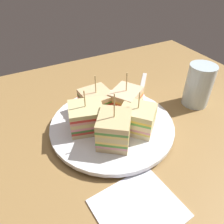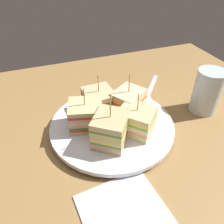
{
  "view_description": "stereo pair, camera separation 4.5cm",
  "coord_description": "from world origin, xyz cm",
  "px_view_note": "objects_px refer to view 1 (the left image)",
  "views": [
    {
      "loc": [
        -16.65,
        -31.54,
        32.67
      ],
      "look_at": [
        0.0,
        0.0,
        4.74
      ],
      "focal_mm": 35.11,
      "sensor_mm": 36.0,
      "label": 1
    },
    {
      "loc": [
        -12.52,
        -33.39,
        32.67
      ],
      "look_at": [
        0.0,
        0.0,
        4.74
      ],
      "focal_mm": 35.11,
      "sensor_mm": 36.0,
      "label": 2
    }
  ],
  "objects_px": {
    "sandwich_wedge_4": "(87,117)",
    "drinking_glass": "(198,88)",
    "spoon": "(141,92)",
    "sandwich_wedge_2": "(126,101)",
    "sandwich_wedge_3": "(97,102)",
    "sandwich_wedge_0": "(114,129)",
    "plate": "(112,125)",
    "napkin": "(138,208)",
    "sandwich_wedge_1": "(137,118)",
    "chip_pile": "(120,116)"
  },
  "relations": [
    {
      "from": "sandwich_wedge_3",
      "to": "sandwich_wedge_4",
      "type": "xyz_separation_m",
      "value": [
        -0.04,
        -0.04,
        0.0
      ]
    },
    {
      "from": "sandwich_wedge_4",
      "to": "drinking_glass",
      "type": "height_order",
      "value": "sandwich_wedge_4"
    },
    {
      "from": "sandwich_wedge_0",
      "to": "sandwich_wedge_4",
      "type": "bearing_deg",
      "value": 63.83
    },
    {
      "from": "sandwich_wedge_4",
      "to": "drinking_glass",
      "type": "xyz_separation_m",
      "value": [
        0.28,
        -0.02,
        0.0
      ]
    },
    {
      "from": "plate",
      "to": "spoon",
      "type": "xyz_separation_m",
      "value": [
        0.14,
        0.09,
        -0.01
      ]
    },
    {
      "from": "plate",
      "to": "sandwich_wedge_3",
      "type": "xyz_separation_m",
      "value": [
        -0.01,
        0.05,
        0.03
      ]
    },
    {
      "from": "sandwich_wedge_2",
      "to": "napkin",
      "type": "distance_m",
      "value": 0.23
    },
    {
      "from": "sandwich_wedge_1",
      "to": "sandwich_wedge_4",
      "type": "xyz_separation_m",
      "value": [
        -0.09,
        0.05,
        0.0
      ]
    },
    {
      "from": "sandwich_wedge_4",
      "to": "sandwich_wedge_2",
      "type": "bearing_deg",
      "value": 23.04
    },
    {
      "from": "plate",
      "to": "chip_pile",
      "type": "relative_size",
      "value": 3.54
    },
    {
      "from": "plate",
      "to": "sandwich_wedge_2",
      "type": "relative_size",
      "value": 2.73
    },
    {
      "from": "plate",
      "to": "sandwich_wedge_0",
      "type": "bearing_deg",
      "value": -113.51
    },
    {
      "from": "drinking_glass",
      "to": "plate",
      "type": "bearing_deg",
      "value": 177.3
    },
    {
      "from": "spoon",
      "to": "sandwich_wedge_2",
      "type": "bearing_deg",
      "value": -13.71
    },
    {
      "from": "sandwich_wedge_3",
      "to": "sandwich_wedge_4",
      "type": "height_order",
      "value": "same"
    },
    {
      "from": "sandwich_wedge_3",
      "to": "drinking_glass",
      "type": "distance_m",
      "value": 0.25
    },
    {
      "from": "plate",
      "to": "napkin",
      "type": "height_order",
      "value": "plate"
    },
    {
      "from": "sandwich_wedge_3",
      "to": "napkin",
      "type": "relative_size",
      "value": 0.73
    },
    {
      "from": "sandwich_wedge_2",
      "to": "sandwich_wedge_3",
      "type": "distance_m",
      "value": 0.07
    },
    {
      "from": "napkin",
      "to": "drinking_glass",
      "type": "xyz_separation_m",
      "value": [
        0.28,
        0.17,
        0.04
      ]
    },
    {
      "from": "drinking_glass",
      "to": "sandwich_wedge_0",
      "type": "bearing_deg",
      "value": -171.37
    },
    {
      "from": "sandwich_wedge_3",
      "to": "drinking_glass",
      "type": "height_order",
      "value": "sandwich_wedge_3"
    },
    {
      "from": "sandwich_wedge_0",
      "to": "sandwich_wedge_3",
      "type": "relative_size",
      "value": 1.2
    },
    {
      "from": "sandwich_wedge_0",
      "to": "sandwich_wedge_1",
      "type": "height_order",
      "value": "sandwich_wedge_0"
    },
    {
      "from": "plate",
      "to": "chip_pile",
      "type": "xyz_separation_m",
      "value": [
        0.02,
        -0.0,
        0.02
      ]
    },
    {
      "from": "sandwich_wedge_3",
      "to": "sandwich_wedge_4",
      "type": "relative_size",
      "value": 1.0
    },
    {
      "from": "plate",
      "to": "drinking_glass",
      "type": "bearing_deg",
      "value": -2.7
    },
    {
      "from": "chip_pile",
      "to": "spoon",
      "type": "bearing_deg",
      "value": 37.96
    },
    {
      "from": "sandwich_wedge_3",
      "to": "sandwich_wedge_1",
      "type": "bearing_deg",
      "value": 24.82
    },
    {
      "from": "sandwich_wedge_2",
      "to": "sandwich_wedge_4",
      "type": "height_order",
      "value": "sandwich_wedge_2"
    },
    {
      "from": "plate",
      "to": "napkin",
      "type": "xyz_separation_m",
      "value": [
        -0.05,
        -0.18,
        -0.01
      ]
    },
    {
      "from": "sandwich_wedge_0",
      "to": "sandwich_wedge_3",
      "type": "height_order",
      "value": "sandwich_wedge_0"
    },
    {
      "from": "chip_pile",
      "to": "spoon",
      "type": "relative_size",
      "value": 0.57
    },
    {
      "from": "sandwich_wedge_2",
      "to": "drinking_glass",
      "type": "relative_size",
      "value": 0.93
    },
    {
      "from": "sandwich_wedge_2",
      "to": "chip_pile",
      "type": "bearing_deg",
      "value": 10.23
    },
    {
      "from": "sandwich_wedge_0",
      "to": "drinking_glass",
      "type": "bearing_deg",
      "value": -44.78
    },
    {
      "from": "plate",
      "to": "sandwich_wedge_1",
      "type": "xyz_separation_m",
      "value": [
        0.04,
        -0.04,
        0.03
      ]
    },
    {
      "from": "plate",
      "to": "sandwich_wedge_0",
      "type": "relative_size",
      "value": 2.4
    },
    {
      "from": "chip_pile",
      "to": "drinking_glass",
      "type": "xyz_separation_m",
      "value": [
        0.21,
        -0.01,
        0.01
      ]
    },
    {
      "from": "sandwich_wedge_3",
      "to": "sandwich_wedge_2",
      "type": "bearing_deg",
      "value": 61.43
    },
    {
      "from": "sandwich_wedge_1",
      "to": "spoon",
      "type": "distance_m",
      "value": 0.17
    },
    {
      "from": "napkin",
      "to": "drinking_glass",
      "type": "distance_m",
      "value": 0.33
    },
    {
      "from": "napkin",
      "to": "sandwich_wedge_3",
      "type": "bearing_deg",
      "value": 80.77
    },
    {
      "from": "sandwich_wedge_4",
      "to": "spoon",
      "type": "distance_m",
      "value": 0.21
    },
    {
      "from": "sandwich_wedge_0",
      "to": "spoon",
      "type": "distance_m",
      "value": 0.21
    },
    {
      "from": "sandwich_wedge_0",
      "to": "drinking_glass",
      "type": "xyz_separation_m",
      "value": [
        0.25,
        0.04,
        -0.0
      ]
    },
    {
      "from": "sandwich_wedge_1",
      "to": "napkin",
      "type": "bearing_deg",
      "value": 106.53
    },
    {
      "from": "sandwich_wedge_1",
      "to": "chip_pile",
      "type": "xyz_separation_m",
      "value": [
        -0.02,
        0.04,
        -0.01
      ]
    },
    {
      "from": "sandwich_wedge_1",
      "to": "sandwich_wedge_3",
      "type": "xyz_separation_m",
      "value": [
        -0.05,
        0.09,
        -0.0
      ]
    },
    {
      "from": "sandwich_wedge_1",
      "to": "drinking_glass",
      "type": "bearing_deg",
      "value": -124.03
    }
  ]
}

